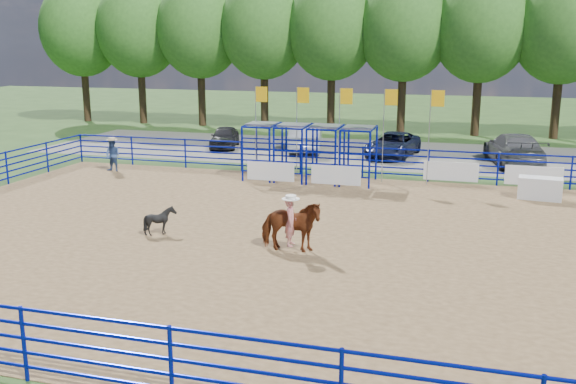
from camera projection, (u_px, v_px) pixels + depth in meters
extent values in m
plane|color=#325120|center=(310.00, 240.00, 20.64)|extent=(120.00, 120.00, 0.00)
cube|color=olive|center=(310.00, 240.00, 20.63)|extent=(30.00, 20.00, 0.02)
cube|color=slate|center=(383.00, 154.00, 36.54)|extent=(40.00, 10.00, 0.01)
cube|color=silver|center=(540.00, 188.00, 25.84)|extent=(1.74, 0.95, 0.89)
imported|color=brown|center=(291.00, 226.00, 19.28)|extent=(1.95, 0.99, 1.60)
imported|color=#AD1821|center=(291.00, 198.00, 19.08)|extent=(0.38, 0.56, 1.47)
cylinder|color=white|center=(291.00, 173.00, 18.91)|extent=(0.54, 0.54, 0.12)
imported|color=black|center=(160.00, 221.00, 21.08)|extent=(0.95, 0.87, 0.95)
imported|color=navy|center=(113.00, 155.00, 31.31)|extent=(0.84, 0.68, 1.60)
cylinder|color=tan|center=(112.00, 139.00, 31.13)|extent=(0.56, 0.56, 0.11)
imported|color=black|center=(225.00, 137.00, 38.52)|extent=(2.33, 3.97, 1.27)
imported|color=#96999E|center=(306.00, 137.00, 37.37)|extent=(2.73, 5.27, 1.65)
imported|color=black|center=(393.00, 145.00, 35.48)|extent=(2.91, 5.06, 1.33)
imported|color=#515053|center=(514.00, 149.00, 33.10)|extent=(3.20, 5.96, 1.64)
cube|color=white|center=(270.00, 171.00, 28.80)|extent=(2.20, 0.04, 0.85)
cube|color=white|center=(336.00, 175.00, 28.00)|extent=(2.20, 0.04, 0.85)
cube|color=white|center=(451.00, 172.00, 28.76)|extent=(2.40, 0.04, 0.85)
cube|color=white|center=(534.00, 176.00, 27.82)|extent=(2.40, 0.04, 0.85)
cylinder|color=#3F2B19|center=(86.00, 91.00, 51.12)|extent=(0.56, 0.56, 4.80)
ellipsoid|color=#2F611F|center=(81.00, 24.00, 49.95)|extent=(6.40, 6.40, 7.36)
cylinder|color=#3F2B19|center=(142.00, 92.00, 49.78)|extent=(0.56, 0.56, 4.80)
ellipsoid|color=#2F611F|center=(139.00, 24.00, 48.60)|extent=(6.40, 6.40, 7.36)
cylinder|color=#3F2B19|center=(202.00, 94.00, 48.44)|extent=(0.56, 0.56, 4.80)
ellipsoid|color=#2F611F|center=(200.00, 23.00, 47.26)|extent=(6.40, 6.40, 7.36)
cylinder|color=#3F2B19|center=(265.00, 95.00, 47.10)|extent=(0.56, 0.56, 4.80)
ellipsoid|color=#2F611F|center=(264.00, 23.00, 45.92)|extent=(6.40, 6.40, 7.36)
cylinder|color=#3F2B19|center=(331.00, 97.00, 45.76)|extent=(0.56, 0.56, 4.80)
ellipsoid|color=#2F611F|center=(332.00, 22.00, 44.58)|extent=(6.40, 6.40, 7.36)
cylinder|color=#3F2B19|center=(402.00, 98.00, 44.42)|extent=(0.56, 0.56, 4.80)
ellipsoid|color=#2F611F|center=(405.00, 21.00, 43.24)|extent=(6.40, 6.40, 7.36)
cylinder|color=#3F2B19|center=(477.00, 100.00, 43.08)|extent=(0.56, 0.56, 4.80)
ellipsoid|color=#2F611F|center=(482.00, 21.00, 41.90)|extent=(6.40, 6.40, 7.36)
cylinder|color=#3F2B19|center=(556.00, 102.00, 41.74)|extent=(0.56, 0.56, 4.80)
ellipsoid|color=#2F611F|center=(564.00, 20.00, 40.56)|extent=(6.40, 6.40, 7.36)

